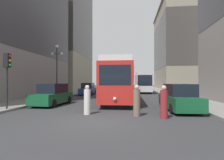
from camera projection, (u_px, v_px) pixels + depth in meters
name	position (u px, v px, depth m)	size (l,w,h in m)	color
ground_plane	(97.00, 121.00, 8.76)	(200.00, 200.00, 0.00)	#303033
sidewalk_left	(97.00, 89.00, 49.39)	(3.23, 120.00, 0.15)	gray
sidewalk_right	(155.00, 89.00, 47.61)	(3.23, 120.00, 0.15)	gray
streetcar	(120.00, 81.00, 19.22)	(2.78, 14.37, 3.89)	black
transit_bus	(143.00, 82.00, 33.74)	(2.64, 11.94, 3.45)	black
parked_car_left_near	(104.00, 87.00, 42.86)	(2.01, 4.66, 1.82)	black
parked_car_left_mid	(88.00, 89.00, 27.01)	(2.07, 5.05, 1.82)	black
parked_car_right_far	(179.00, 98.00, 12.22)	(2.06, 4.92, 1.82)	black
parked_car_left_far	(53.00, 95.00, 15.05)	(2.07, 4.67, 1.82)	black
pedestrian_crossing_near	(137.00, 102.00, 10.12)	(0.40, 0.40, 1.79)	#6B5B4C
pedestrian_crossing_far	(164.00, 103.00, 9.42)	(0.40, 0.40, 1.78)	maroon
pedestrian_on_sidewalk	(87.00, 101.00, 10.68)	(0.40, 0.40, 1.77)	beige
traffic_light_near_left	(7.00, 66.00, 11.96)	(0.47, 0.36, 3.74)	#232328
lamp_post_left_near	(57.00, 63.00, 20.38)	(1.41, 0.36, 6.11)	#333338
building_left_midblock	(60.00, 21.00, 42.89)	(12.70, 17.19, 32.42)	#B2A893
building_right_corner	(183.00, 47.00, 50.52)	(14.24, 22.58, 23.01)	gray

